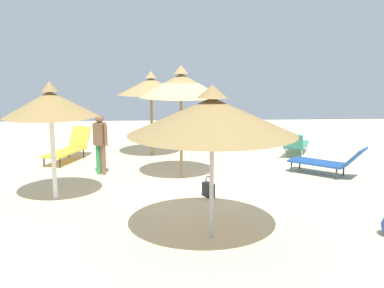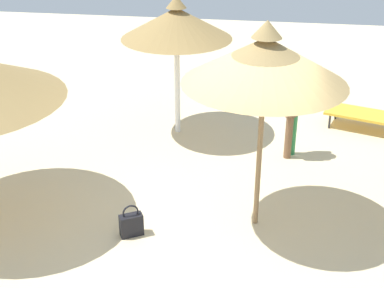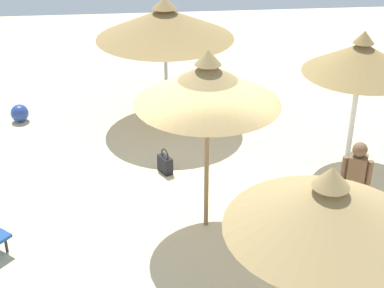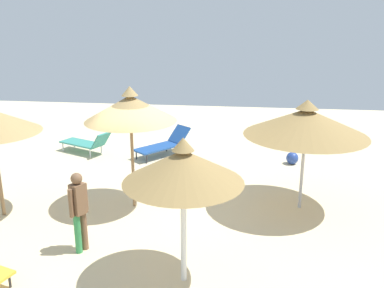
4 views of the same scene
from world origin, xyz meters
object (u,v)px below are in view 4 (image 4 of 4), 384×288
(parasol_umbrella_front, at_px, (130,108))
(lounge_chair_far_right, at_px, (164,144))
(lounge_chair_edge, at_px, (87,142))
(person_standing_near_right, at_px, (79,208))
(parasol_umbrella_near_left, at_px, (306,122))
(beach_ball, at_px, (292,158))
(parasol_umbrella_center, at_px, (183,166))
(handbag, at_px, (205,193))

(parasol_umbrella_front, distance_m, lounge_chair_far_right, 4.45)
(lounge_chair_edge, bearing_deg, person_standing_near_right, 109.64)
(parasol_umbrella_near_left, height_order, beach_ball, parasol_umbrella_near_left)
(parasol_umbrella_center, distance_m, lounge_chair_far_right, 7.24)
(parasol_umbrella_front, xyz_separation_m, parasol_umbrella_near_left, (-4.02, -0.40, -0.30))
(handbag, height_order, beach_ball, handbag)
(lounge_chair_edge, relative_size, beach_ball, 5.12)
(parasol_umbrella_front, height_order, handbag, parasol_umbrella_front)
(handbag, bearing_deg, lounge_chair_edge, -36.97)
(lounge_chair_edge, relative_size, handbag, 4.03)
(parasol_umbrella_front, height_order, person_standing_near_right, parasol_umbrella_front)
(parasol_umbrella_center, bearing_deg, lounge_chair_far_right, -76.27)
(lounge_chair_edge, xyz_separation_m, handbag, (-4.33, 3.26, -0.21))
(person_standing_near_right, bearing_deg, lounge_chair_far_right, -94.43)
(parasol_umbrella_center, xyz_separation_m, lounge_chair_far_right, (1.67, -6.83, -1.73))
(parasol_umbrella_front, relative_size, beach_ball, 7.68)
(lounge_chair_far_right, height_order, handbag, lounge_chair_far_right)
(lounge_chair_edge, bearing_deg, parasol_umbrella_near_left, 152.80)
(handbag, relative_size, beach_ball, 1.27)
(parasol_umbrella_near_left, relative_size, parasol_umbrella_center, 1.09)
(person_standing_near_right, bearing_deg, parasol_umbrella_front, -102.80)
(lounge_chair_far_right, relative_size, handbag, 3.96)
(parasol_umbrella_center, distance_m, handbag, 3.96)
(lounge_chair_edge, height_order, handbag, lounge_chair_edge)
(parasol_umbrella_front, relative_size, handbag, 6.04)
(parasol_umbrella_near_left, distance_m, lounge_chair_edge, 7.68)
(parasol_umbrella_center, height_order, handbag, parasol_umbrella_center)
(lounge_chair_far_right, distance_m, handbag, 3.80)
(parasol_umbrella_center, height_order, lounge_chair_edge, parasol_umbrella_center)
(parasol_umbrella_front, height_order, parasol_umbrella_near_left, parasol_umbrella_front)
(lounge_chair_far_right, height_order, lounge_chair_edge, lounge_chair_far_right)
(parasol_umbrella_near_left, distance_m, beach_ball, 3.74)
(parasol_umbrella_near_left, xyz_separation_m, lounge_chair_edge, (6.65, -3.42, -1.76))
(lounge_chair_far_right, bearing_deg, parasol_umbrella_front, 90.28)
(parasol_umbrella_near_left, xyz_separation_m, person_standing_near_right, (4.51, 2.58, -1.21))
(parasol_umbrella_front, xyz_separation_m, handbag, (-1.69, -0.56, -2.26))
(person_standing_near_right, height_order, handbag, person_standing_near_right)
(person_standing_near_right, distance_m, handbag, 3.58)
(parasol_umbrella_near_left, bearing_deg, beach_ball, -92.37)
(handbag, bearing_deg, person_standing_near_right, 51.40)
(lounge_chair_far_right, xyz_separation_m, person_standing_near_right, (0.47, 6.12, 0.54))
(parasol_umbrella_front, relative_size, parasol_umbrella_near_left, 1.03)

